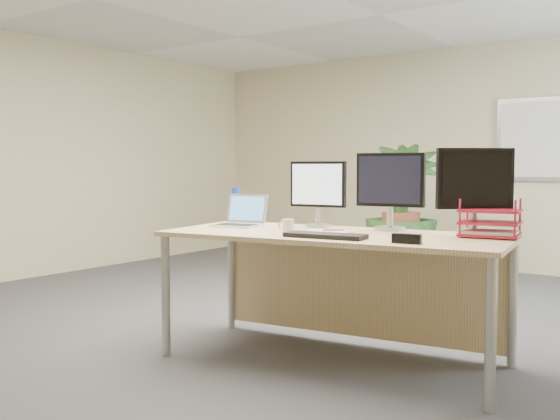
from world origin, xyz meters
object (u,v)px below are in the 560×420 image
Objects in this scene: desk at (341,258)px; laptop at (241,218)px; floor_plant at (401,214)px; monitor_right at (390,186)px; monitor_left at (318,189)px.

laptop reaches higher than desk.
floor_plant is 2.65m from laptop.
floor_plant is at bearing 90.47° from laptop.
monitor_right is (0.99, -2.28, 0.37)m from floor_plant.
monitor_left is (0.48, -2.37, 0.34)m from floor_plant.
monitor_right is 1.06m from laptop.
desk is 0.57m from monitor_right.
desk is 4.96× the size of monitor_left.
monitor_right reaches higher than monitor_left.
floor_plant reaches higher than monitor_left.
monitor_left is at bearing 150.35° from desk.
monitor_left reaches higher than laptop.
laptop is (-0.46, -0.28, -0.20)m from monitor_left.
monitor_right is at bearing 48.59° from desk.
monitor_left is 0.52m from monitor_right.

